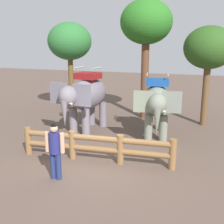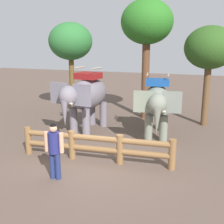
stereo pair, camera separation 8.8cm
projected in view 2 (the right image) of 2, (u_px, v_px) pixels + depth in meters
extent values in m
plane|color=brown|center=(95.00, 161.00, 9.91)|extent=(60.00, 60.00, 0.00)
cylinder|color=brown|center=(28.00, 140.00, 10.49)|extent=(0.24, 0.24, 1.05)
cylinder|color=brown|center=(72.00, 145.00, 10.05)|extent=(0.24, 0.24, 1.05)
cylinder|color=brown|center=(120.00, 149.00, 9.61)|extent=(0.24, 0.24, 1.05)
cylinder|color=brown|center=(172.00, 155.00, 9.17)|extent=(0.24, 0.24, 1.05)
cylinder|color=brown|center=(95.00, 149.00, 9.85)|extent=(5.31, 0.68, 0.20)
cylinder|color=brown|center=(95.00, 138.00, 9.75)|extent=(5.31, 0.68, 0.20)
cylinder|color=slate|center=(86.00, 122.00, 12.59)|extent=(0.37, 0.37, 1.22)
cylinder|color=slate|center=(74.00, 120.00, 12.88)|extent=(0.37, 0.37, 1.22)
cylinder|color=slate|center=(103.00, 114.00, 14.02)|extent=(0.37, 0.37, 1.22)
cylinder|color=slate|center=(92.00, 113.00, 14.31)|extent=(0.37, 0.37, 1.22)
ellipsoid|color=slate|center=(89.00, 94.00, 13.17)|extent=(1.53, 2.87, 1.43)
ellipsoid|color=slate|center=(68.00, 96.00, 11.72)|extent=(0.88, 1.00, 0.87)
cube|color=slate|center=(82.00, 95.00, 11.55)|extent=(0.82, 0.21, 0.92)
cube|color=slate|center=(59.00, 93.00, 12.06)|extent=(0.82, 0.21, 0.92)
cone|color=slate|center=(65.00, 114.00, 11.61)|extent=(0.33, 0.33, 1.12)
cone|color=beige|center=(69.00, 103.00, 11.51)|extent=(0.38, 0.14, 0.16)
cone|color=beige|center=(62.00, 102.00, 11.65)|extent=(0.38, 0.14, 0.16)
cube|color=maroon|center=(88.00, 76.00, 12.97)|extent=(1.14, 1.03, 0.29)
cylinder|color=#A59E8C|center=(97.00, 68.00, 12.67)|extent=(0.16, 0.83, 0.07)
cylinder|color=#A59E8C|center=(80.00, 67.00, 13.08)|extent=(0.16, 0.83, 0.07)
cylinder|color=gray|center=(163.00, 129.00, 11.76)|extent=(0.34, 0.34, 1.14)
cylinder|color=gray|center=(148.00, 128.00, 11.85)|extent=(0.34, 0.34, 1.14)
cylinder|color=gray|center=(162.00, 119.00, 13.24)|extent=(0.34, 0.34, 1.14)
cylinder|color=gray|center=(149.00, 119.00, 13.33)|extent=(0.34, 0.34, 1.14)
ellipsoid|color=gray|center=(157.00, 100.00, 12.29)|extent=(1.65, 2.75, 1.33)
ellipsoid|color=gray|center=(157.00, 104.00, 10.78)|extent=(0.89, 0.99, 0.81)
cube|color=slate|center=(172.00, 102.00, 10.80)|extent=(0.77, 0.27, 0.86)
cube|color=gray|center=(143.00, 102.00, 10.95)|extent=(0.77, 0.27, 0.86)
cone|color=gray|center=(157.00, 122.00, 10.65)|extent=(0.30, 0.30, 1.05)
cone|color=beige|center=(161.00, 111.00, 10.62)|extent=(0.36, 0.16, 0.15)
cone|color=beige|center=(153.00, 111.00, 10.66)|extent=(0.36, 0.16, 0.15)
cube|color=#174793|center=(157.00, 82.00, 12.09)|extent=(1.13, 1.04, 0.27)
cylinder|color=#A59E8C|center=(168.00, 74.00, 11.95)|extent=(0.22, 0.77, 0.07)
cylinder|color=#A59E8C|center=(148.00, 74.00, 12.07)|extent=(0.22, 0.77, 0.07)
cylinder|color=navy|center=(58.00, 166.00, 8.54)|extent=(0.16, 0.16, 0.85)
cylinder|color=navy|center=(52.00, 165.00, 8.59)|extent=(0.16, 0.16, 0.85)
cylinder|color=navy|center=(54.00, 143.00, 8.38)|extent=(0.37, 0.37, 0.65)
cylinder|color=tan|center=(61.00, 143.00, 8.32)|extent=(0.14, 0.14, 0.62)
cylinder|color=tan|center=(47.00, 141.00, 8.44)|extent=(0.14, 0.14, 0.62)
sphere|color=tan|center=(53.00, 129.00, 8.28)|extent=(0.24, 0.24, 0.24)
sphere|color=black|center=(53.00, 126.00, 8.26)|extent=(0.18, 0.18, 0.18)
cylinder|color=brown|center=(72.00, 82.00, 17.05)|extent=(0.31, 0.31, 3.48)
ellipsoid|color=#2C6F32|center=(71.00, 41.00, 16.46)|extent=(2.58, 2.58, 2.19)
cylinder|color=brown|center=(145.00, 78.00, 15.21)|extent=(0.41, 0.41, 4.42)
ellipsoid|color=#296E20|center=(147.00, 22.00, 14.50)|extent=(2.74, 2.74, 2.33)
cylinder|color=brown|center=(206.00, 94.00, 13.94)|extent=(0.33, 0.33, 3.21)
ellipsoid|color=#2B521C|center=(210.00, 48.00, 13.39)|extent=(2.43, 2.43, 2.07)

